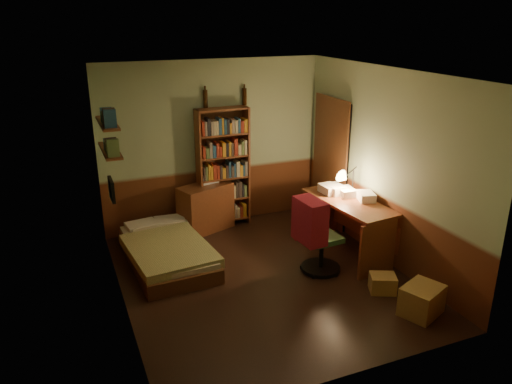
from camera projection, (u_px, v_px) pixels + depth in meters
name	position (u px, v px, depth m)	size (l,w,h in m)	color
floor	(263.00, 279.00, 6.46)	(3.50, 4.00, 0.02)	black
ceiling	(265.00, 72.00, 5.57)	(3.50, 4.00, 0.02)	silver
wall_back	(213.00, 145.00, 7.76)	(3.50, 0.02, 2.60)	#8DA37D
wall_left	(114.00, 203.00, 5.38)	(0.02, 4.00, 2.60)	#8DA37D
wall_right	(385.00, 167.00, 6.65)	(0.02, 4.00, 2.60)	#8DA37D
wall_front	(357.00, 253.00, 4.27)	(3.50, 0.02, 2.60)	#8DA37D
doorway	(331.00, 163.00, 7.87)	(0.06, 0.90, 2.00)	black
door_trim	(329.00, 163.00, 7.85)	(0.02, 0.98, 2.08)	#462614
bed	(166.00, 244.00, 6.79)	(0.96, 1.79, 0.53)	olive
dresser	(206.00, 208.00, 7.78)	(0.83, 0.41, 0.74)	brown
mini_stereo	(208.00, 178.00, 7.77)	(0.28, 0.22, 0.15)	#B2B2B7
bookshelf	(223.00, 168.00, 7.78)	(0.81, 0.25, 1.89)	brown
bottle_left	(205.00, 99.00, 7.43)	(0.07, 0.07, 0.27)	black
bottle_right	(244.00, 97.00, 7.66)	(0.07, 0.07, 0.26)	black
desk	(347.00, 227.00, 7.02)	(0.61, 1.47, 0.79)	brown
paper_stack	(366.00, 196.00, 6.89)	(0.21, 0.28, 0.11)	silver
desk_lamp	(353.00, 176.00, 7.06)	(0.16, 0.16, 0.54)	black
office_chair	(322.00, 231.00, 6.46)	(0.57, 0.50, 1.14)	#2B5B30
red_jacket	(337.00, 171.00, 6.08)	(0.26, 0.48, 0.57)	#A31B2F
wall_shelf_lower	(110.00, 150.00, 6.28)	(0.20, 0.90, 0.03)	brown
wall_shelf_upper	(107.00, 123.00, 6.16)	(0.20, 0.90, 0.03)	brown
framed_picture	(111.00, 190.00, 5.94)	(0.04, 0.32, 0.26)	black
cardboard_box_a	(422.00, 300.00, 5.64)	(0.46, 0.36, 0.34)	olive
cardboard_box_b	(383.00, 283.00, 6.11)	(0.31, 0.25, 0.22)	olive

